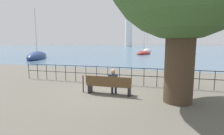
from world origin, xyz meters
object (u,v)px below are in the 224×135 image
at_px(closed_umbrella, 83,82).
at_px(harbor_lighthouse, 129,32).
at_px(sailboat_1, 147,51).
at_px(sailboat_2, 37,57).
at_px(sailboat_0, 144,53).
at_px(seated_person_left, 113,80).
at_px(park_bench, 109,85).

height_order(closed_umbrella, harbor_lighthouse, harbor_lighthouse).
relative_size(sailboat_1, harbor_lighthouse, 0.37).
relative_size(sailboat_1, sailboat_2, 1.01).
bearing_deg(sailboat_0, harbor_lighthouse, 116.10).
xyz_separation_m(sailboat_1, sailboat_2, (-14.97, -25.26, 0.03)).
distance_m(sailboat_2, harbor_lighthouse, 98.18).
bearing_deg(sailboat_0, sailboat_1, 103.35).
height_order(seated_person_left, sailboat_2, sailboat_2).
bearing_deg(park_bench, harbor_lighthouse, 100.26).
height_order(park_bench, sailboat_2, sailboat_2).
bearing_deg(seated_person_left, sailboat_2, 137.57).
distance_m(park_bench, harbor_lighthouse, 115.34).
bearing_deg(seated_person_left, harbor_lighthouse, 100.36).
distance_m(sailboat_0, sailboat_2, 22.57).
bearing_deg(sailboat_0, sailboat_2, -118.77).
relative_size(sailboat_0, sailboat_1, 1.07).
xyz_separation_m(park_bench, sailboat_1, (-1.69, 40.74, -0.12)).
bearing_deg(park_bench, sailboat_0, 92.89).
bearing_deg(closed_umbrella, harbor_lighthouse, 99.60).
relative_size(sailboat_0, harbor_lighthouse, 0.40).
xyz_separation_m(closed_umbrella, sailboat_2, (-15.32, 15.50, -0.14)).
relative_size(closed_umbrella, harbor_lighthouse, 0.04).
distance_m(sailboat_0, sailboat_1, 8.42).
bearing_deg(seated_person_left, closed_umbrella, -176.65).
bearing_deg(closed_umbrella, sailboat_0, 90.52).
xyz_separation_m(park_bench, sailboat_2, (-16.66, 15.49, -0.08)).
relative_size(closed_umbrella, sailboat_0, 0.10).
xyz_separation_m(seated_person_left, harbor_lighthouse, (-20.66, 112.99, 9.82)).
xyz_separation_m(seated_person_left, closed_umbrella, (-1.54, -0.09, -0.18)).
height_order(seated_person_left, closed_umbrella, seated_person_left).
bearing_deg(park_bench, sailboat_1, 92.38).
xyz_separation_m(seated_person_left, sailboat_1, (-1.89, 40.66, -0.35)).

